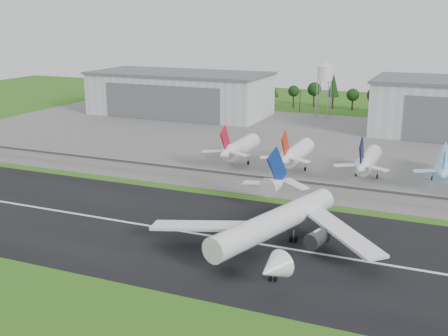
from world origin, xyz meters
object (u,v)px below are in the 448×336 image
at_px(parked_jet_navy, 367,161).
at_px(parked_jet_red_b, 295,154).
at_px(parked_jet_red_a, 238,148).
at_px(main_airliner, 275,228).
at_px(parked_jet_skyblue, 445,164).

bearing_deg(parked_jet_navy, parked_jet_red_b, 179.93).
bearing_deg(parked_jet_red_a, parked_jet_red_b, -0.01).
bearing_deg(main_airliner, parked_jet_navy, -81.24).
height_order(parked_jet_red_b, parked_jet_skyblue, parked_jet_skyblue).
distance_m(parked_jet_red_a, parked_jet_skyblue, 70.13).
distance_m(main_airliner, parked_jet_navy, 67.70).
relative_size(parked_jet_red_a, parked_jet_navy, 1.00).
bearing_deg(parked_jet_navy, parked_jet_skyblue, 11.89).
xyz_separation_m(parked_jet_navy, parked_jet_skyblue, (23.93, 5.04, 0.18)).
relative_size(parked_jet_red_b, parked_jet_navy, 1.00).
bearing_deg(parked_jet_red_b, parked_jet_skyblue, 5.88).
height_order(parked_jet_navy, parked_jet_skyblue, parked_jet_skyblue).
relative_size(main_airliner, parked_jet_navy, 1.85).
height_order(parked_jet_red_a, parked_jet_red_b, parked_jet_red_a).
bearing_deg(parked_jet_red_a, main_airliner, -61.69).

